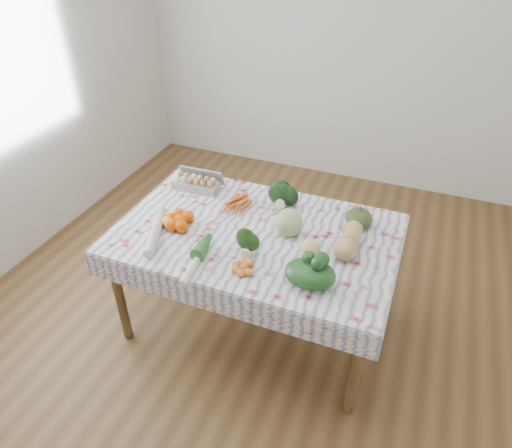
% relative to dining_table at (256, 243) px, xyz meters
% --- Properties ---
extents(ground, '(4.50, 4.50, 0.00)m').
position_rel_dining_table_xyz_m(ground, '(0.00, 0.00, -0.68)').
color(ground, brown).
rests_on(ground, ground).
extents(wall_back, '(4.00, 0.04, 2.80)m').
position_rel_dining_table_xyz_m(wall_back, '(0.00, 2.25, 0.72)').
color(wall_back, silver).
rests_on(wall_back, ground).
extents(dining_table, '(1.60, 1.00, 0.75)m').
position_rel_dining_table_xyz_m(dining_table, '(0.00, 0.00, 0.00)').
color(dining_table, brown).
rests_on(dining_table, ground).
extents(tablecloth, '(1.66, 1.06, 0.01)m').
position_rel_dining_table_xyz_m(tablecloth, '(0.00, 0.00, 0.08)').
color(tablecloth, white).
rests_on(tablecloth, dining_table).
extents(egg_carton, '(0.32, 0.14, 0.09)m').
position_rel_dining_table_xyz_m(egg_carton, '(-0.56, 0.31, 0.13)').
color(egg_carton, '#989994').
rests_on(egg_carton, tablecloth).
extents(carrot_bunch, '(0.28, 0.26, 0.04)m').
position_rel_dining_table_xyz_m(carrot_bunch, '(-0.20, 0.19, 0.11)').
color(carrot_bunch, orange).
rests_on(carrot_bunch, tablecloth).
extents(kale_bunch, '(0.18, 0.17, 0.15)m').
position_rel_dining_table_xyz_m(kale_bunch, '(0.06, 0.33, 0.16)').
color(kale_bunch, '#163313').
rests_on(kale_bunch, tablecloth).
extents(kabocha_squash, '(0.19, 0.19, 0.11)m').
position_rel_dining_table_xyz_m(kabocha_squash, '(0.55, 0.29, 0.14)').
color(kabocha_squash, '#3A4A22').
rests_on(kabocha_squash, tablecloth).
extents(cabbage, '(0.21, 0.21, 0.17)m').
position_rel_dining_table_xyz_m(cabbage, '(0.18, 0.05, 0.17)').
color(cabbage, '#99B472').
rests_on(cabbage, tablecloth).
extents(butternut_squash, '(0.14, 0.29, 0.13)m').
position_rel_dining_table_xyz_m(butternut_squash, '(0.55, 0.04, 0.15)').
color(butternut_squash, tan).
rests_on(butternut_squash, tablecloth).
extents(orange_cluster, '(0.28, 0.28, 0.08)m').
position_rel_dining_table_xyz_m(orange_cluster, '(-0.45, -0.11, 0.12)').
color(orange_cluster, '#FB5202').
rests_on(orange_cluster, tablecloth).
extents(broccoli, '(0.16, 0.16, 0.11)m').
position_rel_dining_table_xyz_m(broccoli, '(0.04, -0.21, 0.14)').
color(broccoli, '#1E4514').
rests_on(broccoli, tablecloth).
extents(mandarin_cluster, '(0.20, 0.20, 0.05)m').
position_rel_dining_table_xyz_m(mandarin_cluster, '(0.07, -0.35, 0.11)').
color(mandarin_cluster, orange).
rests_on(mandarin_cluster, tablecloth).
extents(grapefruit, '(0.13, 0.13, 0.11)m').
position_rel_dining_table_xyz_m(grapefruit, '(0.36, -0.10, 0.14)').
color(grapefruit, '#F2DE81').
rests_on(grapefruit, tablecloth).
extents(spinach_bag, '(0.33, 0.30, 0.12)m').
position_rel_dining_table_xyz_m(spinach_bag, '(0.42, -0.31, 0.14)').
color(spinach_bag, '#143915').
rests_on(spinach_bag, tablecloth).
extents(daikon, '(0.20, 0.40, 0.06)m').
position_rel_dining_table_xyz_m(daikon, '(-0.53, -0.27, 0.11)').
color(daikon, beige).
rests_on(daikon, tablecloth).
extents(leek, '(0.08, 0.38, 0.04)m').
position_rel_dining_table_xyz_m(leek, '(-0.19, -0.39, 0.10)').
color(leek, white).
rests_on(leek, tablecloth).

